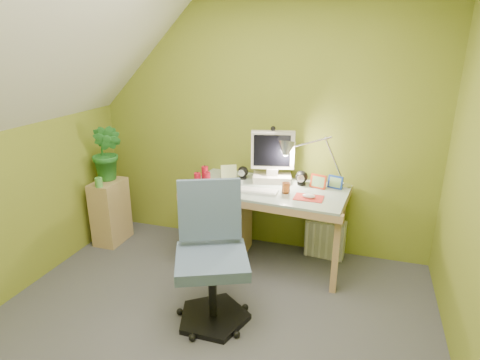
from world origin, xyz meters
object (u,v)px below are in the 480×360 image
(monitor, at_px, (273,151))
(radiator, at_px, (325,238))
(desk_lamp, at_px, (325,150))
(potted_plant, at_px, (107,153))
(task_chair, at_px, (212,258))
(side_ledge, at_px, (111,212))
(desk, at_px, (266,225))

(monitor, bearing_deg, radiator, -2.92)
(desk_lamp, height_order, potted_plant, desk_lamp)
(desk_lamp, bearing_deg, monitor, -176.77)
(monitor, xyz_separation_m, task_chair, (-0.16, -1.09, -0.50))
(desk_lamp, relative_size, side_ledge, 1.03)
(side_ledge, relative_size, potted_plant, 1.15)
(side_ledge, bearing_deg, potted_plant, 90.00)
(desk_lamp, relative_size, radiator, 1.84)
(task_chair, bearing_deg, radiator, 36.89)
(potted_plant, bearing_deg, task_chair, -32.13)
(side_ledge, height_order, radiator, side_ledge)
(desk, xyz_separation_m, potted_plant, (-1.57, -0.03, 0.55))
(side_ledge, distance_m, task_chair, 1.65)
(desk, height_order, desk_lamp, desk_lamp)
(desk, relative_size, task_chair, 1.34)
(potted_plant, height_order, task_chair, potted_plant)
(monitor, relative_size, side_ledge, 0.88)
(potted_plant, relative_size, task_chair, 0.55)
(potted_plant, distance_m, radiator, 2.22)
(monitor, distance_m, desk_lamp, 0.45)
(task_chair, xyz_separation_m, radiator, (0.66, 1.18, -0.33))
(side_ledge, height_order, potted_plant, potted_plant)
(side_ledge, xyz_separation_m, task_chair, (1.41, -0.84, 0.19))
(desk_lamp, distance_m, potted_plant, 2.04)
(monitor, bearing_deg, side_ledge, 176.18)
(side_ledge, bearing_deg, radiator, 9.46)
(monitor, distance_m, task_chair, 1.21)
(desk_lamp, distance_m, radiator, 0.88)
(potted_plant, xyz_separation_m, task_chair, (1.41, -0.89, -0.41))
(monitor, bearing_deg, task_chair, -111.44)
(task_chair, bearing_deg, side_ledge, 125.56)
(desk, distance_m, monitor, 0.67)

